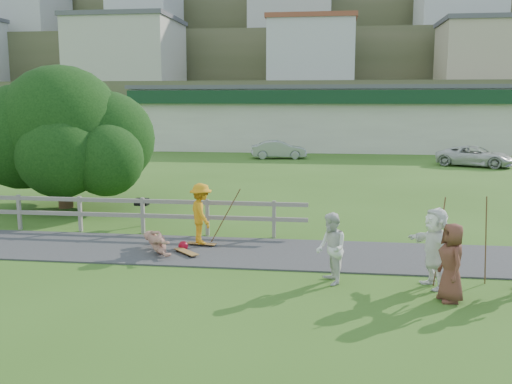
# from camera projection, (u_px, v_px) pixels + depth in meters

# --- Properties ---
(ground) EXTENTS (260.00, 260.00, 0.00)m
(ground) POSITION_uv_depth(u_px,v_px,m) (179.00, 267.00, 13.86)
(ground) COLOR #335A19
(ground) RESTS_ON ground
(path) EXTENTS (34.00, 3.00, 0.04)m
(path) POSITION_uv_depth(u_px,v_px,m) (193.00, 250.00, 15.33)
(path) COLOR #323234
(path) RESTS_ON ground
(fence) EXTENTS (15.05, 0.10, 1.10)m
(fence) POSITION_uv_depth(u_px,v_px,m) (61.00, 208.00, 17.58)
(fence) COLOR slate
(fence) RESTS_ON ground
(strip_mall) EXTENTS (32.50, 10.75, 5.10)m
(strip_mall) POSITION_uv_depth(u_px,v_px,m) (337.00, 117.00, 47.11)
(strip_mall) COLOR beige
(strip_mall) RESTS_ON ground
(hillside) EXTENTS (220.00, 67.00, 47.50)m
(hillside) POSITION_uv_depth(u_px,v_px,m) (313.00, 40.00, 100.87)
(hillside) COLOR #464F2E
(hillside) RESTS_ON ground
(skater_rider) EXTENTS (1.08, 1.25, 1.68)m
(skater_rider) POSITION_uv_depth(u_px,v_px,m) (201.00, 217.00, 15.64)
(skater_rider) COLOR orange
(skater_rider) RESTS_ON ground
(skater_fallen) EXTENTS (1.66, 1.25, 0.62)m
(skater_fallen) POSITION_uv_depth(u_px,v_px,m) (158.00, 242.00, 15.05)
(skater_fallen) COLOR #B07661
(skater_fallen) RESTS_ON ground
(spectator_a) EXTENTS (0.80, 0.91, 1.59)m
(spectator_a) POSITION_uv_depth(u_px,v_px,m) (331.00, 249.00, 12.51)
(spectator_a) COLOR silver
(spectator_a) RESTS_ON ground
(spectator_c) EXTENTS (0.65, 0.87, 1.61)m
(spectator_c) POSITION_uv_depth(u_px,v_px,m) (452.00, 263.00, 11.41)
(spectator_c) COLOR brown
(spectator_c) RESTS_ON ground
(spectator_d) EXTENTS (1.01, 1.72, 1.76)m
(spectator_d) POSITION_uv_depth(u_px,v_px,m) (435.00, 248.00, 12.26)
(spectator_d) COLOR white
(spectator_d) RESTS_ON ground
(car_silver) EXTENTS (3.91, 1.87, 1.24)m
(car_silver) POSITION_uv_depth(u_px,v_px,m) (279.00, 150.00, 39.04)
(car_silver) COLOR #929498
(car_silver) RESTS_ON ground
(car_white) EXTENTS (4.92, 3.67, 1.24)m
(car_white) POSITION_uv_depth(u_px,v_px,m) (475.00, 156.00, 34.49)
(car_white) COLOR silver
(car_white) RESTS_ON ground
(tree) EXTENTS (7.33, 7.33, 4.26)m
(tree) POSITION_uv_depth(u_px,v_px,m) (63.00, 151.00, 21.11)
(tree) COLOR black
(tree) RESTS_ON ground
(bbq) EXTENTS (0.42, 0.32, 0.90)m
(bbq) POSITION_uv_depth(u_px,v_px,m) (142.00, 212.00, 18.28)
(bbq) COLOR black
(bbq) RESTS_ON ground
(longboard_rider) EXTENTS (0.84, 0.33, 0.09)m
(longboard_rider) POSITION_uv_depth(u_px,v_px,m) (202.00, 245.00, 15.77)
(longboard_rider) COLOR olive
(longboard_rider) RESTS_ON ground
(longboard_fallen) EXTENTS (0.81, 0.82, 0.10)m
(longboard_fallen) POSITION_uv_depth(u_px,v_px,m) (186.00, 254.00, 14.89)
(longboard_fallen) COLOR olive
(longboard_fallen) RESTS_ON ground
(helmet) EXTENTS (0.27, 0.27, 0.27)m
(helmet) POSITION_uv_depth(u_px,v_px,m) (183.00, 246.00, 15.34)
(helmet) COLOR #9E081C
(helmet) RESTS_ON ground
(pole_rider) EXTENTS (0.03, 0.03, 1.81)m
(pole_rider) POSITION_uv_depth(u_px,v_px,m) (225.00, 213.00, 15.94)
(pole_rider) COLOR brown
(pole_rider) RESTS_ON ground
(pole_spec_left) EXTENTS (0.03, 0.03, 1.98)m
(pole_spec_left) POSITION_uv_depth(u_px,v_px,m) (439.00, 242.00, 12.30)
(pole_spec_left) COLOR brown
(pole_spec_left) RESTS_ON ground
(pole_spec_right) EXTENTS (0.03, 0.03, 1.96)m
(pole_spec_right) POSITION_uv_depth(u_px,v_px,m) (486.00, 240.00, 12.47)
(pole_spec_right) COLOR brown
(pole_spec_right) RESTS_ON ground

